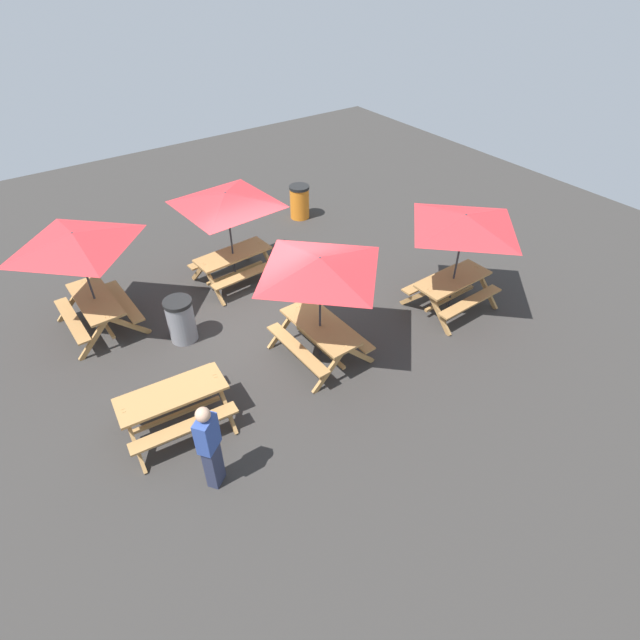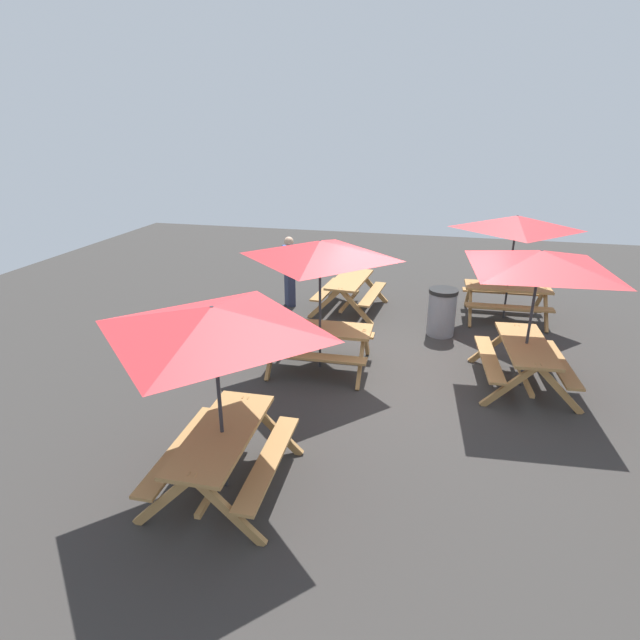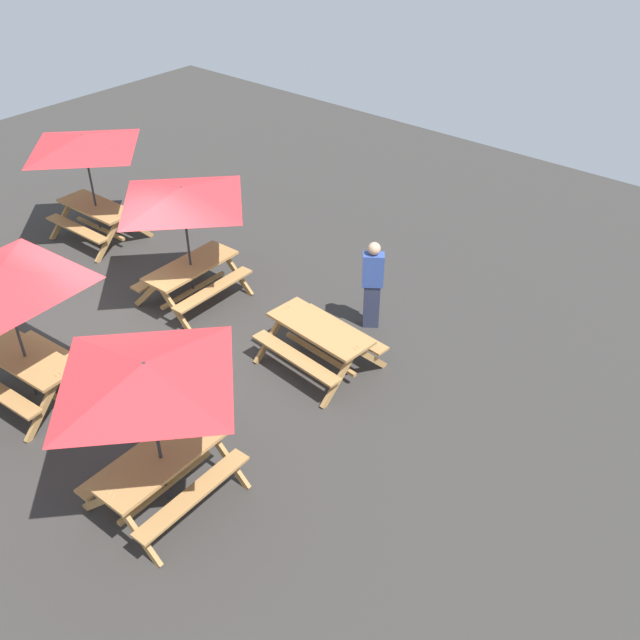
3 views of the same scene
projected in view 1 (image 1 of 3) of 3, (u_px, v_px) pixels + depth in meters
name	position (u px, v px, depth m)	size (l,w,h in m)	color
ground_plane	(274.00, 319.00, 11.09)	(24.00, 24.00, 0.00)	#33302D
picnic_table_0	(173.00, 401.00, 8.41)	(1.91, 1.67, 0.81)	#A87A44
picnic_table_1	(320.00, 272.00, 8.93)	(2.05, 2.05, 2.34)	#A87A44
picnic_table_2	(464.00, 228.00, 10.23)	(2.05, 2.05, 2.34)	#A87A44
picnic_table_3	(77.00, 247.00, 9.63)	(2.06, 2.06, 2.34)	#A87A44
picnic_table_4	(227.00, 206.00, 11.07)	(2.82, 2.82, 2.34)	#A87A44
trash_bin_orange	(300.00, 202.00, 14.66)	(0.59, 0.59, 0.98)	orange
trash_bin_gray	(181.00, 320.00, 10.26)	(0.59, 0.59, 0.98)	gray
person_standing	(209.00, 445.00, 7.30)	(0.42, 0.39, 1.67)	#2D334C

